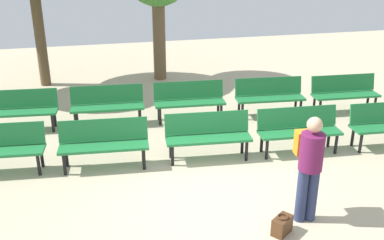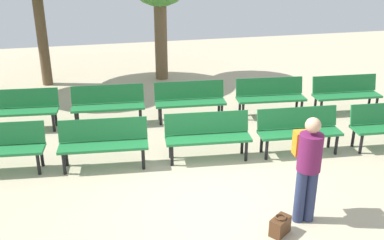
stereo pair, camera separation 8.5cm
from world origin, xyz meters
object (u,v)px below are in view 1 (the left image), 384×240
Objects in this scene: bench_r1_c2 at (189,99)px; visitor_with_backpack at (309,163)px; bench_r1_c1 at (107,103)px; handbag at (282,225)px; bench_r0_c1 at (104,141)px; bench_r0_c2 at (208,133)px; bench_r1_c4 at (344,91)px; bench_r0_c3 at (299,127)px; bench_r1_c0 at (19,108)px; bench_r1_c3 at (269,94)px.

visitor_with_backpack is at bearing -75.41° from bench_r1_c2.
visitor_with_backpack is at bearing -54.88° from bench_r1_c1.
bench_r0_c1 is at bearing 131.56° from handbag.
handbag is at bearing -81.95° from bench_r1_c2.
bench_r1_c2 is (1.84, -0.13, 0.00)m from bench_r1_c1.
handbag is at bearing -75.97° from bench_r0_c2.
bench_r1_c4 is at bearing 50.68° from handbag.
bench_r0_c2 is at bearing -153.29° from bench_r1_c4.
visitor_with_backpack is (0.89, -2.26, 0.43)m from bench_r0_c2.
bench_r0_c3 is at bearing 0.47° from bench_r0_c2.
bench_r0_c2 and bench_r1_c2 have the same top height.
bench_r0_c2 reaches higher than handbag.
bench_r0_c1 is at bearing -179.94° from bench_r0_c3.
bench_r1_c0 is at bearing -179.95° from bench_r1_c2.
bench_r1_c4 is at bearing -1.15° from bench_r1_c2.
bench_r0_c2 is 2.60m from handbag.
visitor_with_backpack is (0.79, -4.24, 0.43)m from bench_r1_c2.
bench_r0_c2 is 4.49× the size of handbag.
bench_r0_c1 is 2.01m from bench_r1_c1.
bench_r0_c3 is 0.99× the size of bench_r1_c3.
visitor_with_backpack is at bearing -35.24° from bench_r0_c1.
bench_r1_c0 is 7.47m from bench_r1_c4.
bench_r0_c3 is 1.00× the size of bench_r1_c1.
bench_r0_c3 is at bearing -91.01° from bench_r1_c3.
bench_r0_c1 is 1.00× the size of bench_r1_c4.
bench_r0_c3 and bench_r1_c0 have the same top height.
bench_r0_c3 is at bearing -18.45° from bench_r1_c0.
bench_r1_c2 is at bearing -74.79° from visitor_with_backpack.
bench_r1_c2 is at bearing 1.24° from bench_r1_c0.
bench_r0_c1 and bench_r1_c1 have the same top height.
bench_r0_c2 and bench_r0_c3 have the same top height.
bench_r0_c2 is at bearing -64.00° from visitor_with_backpack.
bench_r0_c2 is 0.99× the size of visitor_with_backpack.
bench_r1_c0 is at bearing 179.01° from bench_r1_c4.
bench_r1_c2 is at bearing 94.05° from handbag.
bench_r1_c3 is (3.74, -0.27, 0.00)m from bench_r1_c1.
visitor_with_backpack reaches higher than bench_r1_c2.
bench_r0_c3 is at bearing 60.23° from handbag.
bench_r0_c3 is at bearing 1.23° from bench_r0_c1.
bench_r1_c3 is at bearing 1.16° from bench_r1_c0.
bench_r1_c0 is 5.63m from bench_r1_c3.
bench_r1_c1 is at bearing 89.79° from bench_r0_c1.
bench_r0_c2 and bench_r1_c4 have the same top height.
bench_r1_c4 is (1.84, -0.20, 0.00)m from bench_r1_c3.
bench_r0_c2 is (1.92, -0.10, 0.00)m from bench_r0_c1.
bench_r0_c3 is (1.79, -0.13, 0.00)m from bench_r0_c2.
bench_r0_c1 is at bearing -151.12° from bench_r1_c3.
handbag is at bearing -125.75° from bench_r1_c4.
bench_r1_c0 is at bearing -40.32° from visitor_with_backpack.
bench_r1_c4 is at bearing 27.92° from bench_r0_c2.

